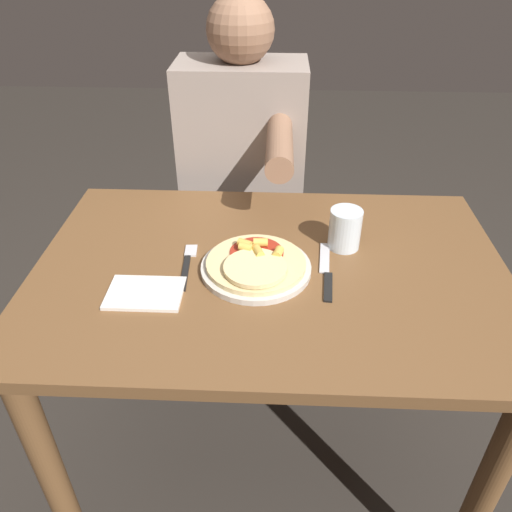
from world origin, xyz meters
TOP-DOWN VIEW (x-y plane):
  - ground_plane at (0.00, 0.00)m, footprint 8.00×8.00m
  - dining_table at (0.00, 0.00)m, footprint 1.08×0.73m
  - plate at (-0.03, -0.02)m, footprint 0.25×0.25m
  - pizza at (-0.03, -0.02)m, footprint 0.22×0.22m
  - fork at (-0.19, 0.00)m, footprint 0.03×0.18m
  - knife at (0.13, -0.02)m, footprint 0.03×0.22m
  - drinking_glass at (0.17, 0.09)m, footprint 0.08×0.08m
  - napkin at (-0.26, -0.11)m, footprint 0.16×0.11m
  - person_diner at (-0.10, 0.55)m, footprint 0.39×0.52m

SIDE VIEW (x-z plane):
  - ground_plane at x=0.00m, z-range 0.00..0.00m
  - dining_table at x=0.00m, z-range 0.25..1.03m
  - person_diner at x=-0.10m, z-range 0.11..1.38m
  - fork at x=-0.19m, z-range 0.77..0.78m
  - knife at x=0.13m, z-range 0.77..0.78m
  - napkin at x=-0.26m, z-range 0.77..0.78m
  - plate at x=-0.03m, z-range 0.77..0.79m
  - pizza at x=-0.03m, z-range 0.78..0.82m
  - drinking_glass at x=0.17m, z-range 0.77..0.87m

